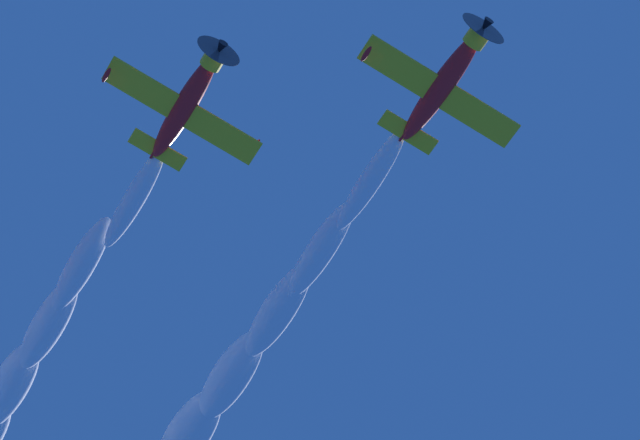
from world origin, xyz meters
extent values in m
ellipsoid|color=red|center=(-6.24, 5.56, 65.67)|extent=(7.31, 2.92, 1.66)
cylinder|color=yellow|center=(-3.04, 4.81, 65.46)|extent=(1.30, 1.42, 1.31)
cone|color=black|center=(-2.35, 4.65, 65.41)|extent=(0.90, 0.74, 0.64)
cylinder|color=#3F3F47|center=(-2.51, 4.69, 65.42)|extent=(0.81, 2.64, 2.74)
cube|color=yellow|center=(-6.45, 5.63, 65.51)|extent=(3.54, 9.19, 1.19)
ellipsoid|color=red|center=(-5.42, 9.94, 65.97)|extent=(1.03, 0.50, 0.35)
ellipsoid|color=red|center=(-7.49, 1.31, 65.05)|extent=(1.03, 0.50, 0.35)
cube|color=yellow|center=(-9.29, 6.27, 65.94)|extent=(1.69, 3.39, 0.51)
cube|color=red|center=(-9.34, 6.22, 66.48)|extent=(1.29, 0.51, 1.28)
ellipsoid|color=#1E232D|center=(-5.90, 5.43, 66.10)|extent=(1.81, 1.17, 0.87)
ellipsoid|color=red|center=(-16.94, -2.89, 67.35)|extent=(7.31, 2.92, 1.74)
cylinder|color=yellow|center=(-13.74, -3.63, 67.09)|extent=(1.31, 1.42, 1.31)
cone|color=black|center=(-13.06, -3.79, 67.04)|extent=(0.91, 0.74, 0.65)
cylinder|color=#3F3F47|center=(-13.22, -3.76, 67.05)|extent=(0.84, 2.62, 2.73)
cube|color=yellow|center=(-17.16, -2.82, 67.19)|extent=(3.54, 9.19, 1.18)
ellipsoid|color=red|center=(-16.12, 1.50, 67.63)|extent=(1.03, 0.50, 0.36)
ellipsoid|color=red|center=(-18.20, -7.14, 66.75)|extent=(1.03, 0.50, 0.36)
cube|color=yellow|center=(-19.99, -2.18, 67.65)|extent=(1.69, 3.39, 0.51)
cube|color=red|center=(-20.03, -2.23, 68.20)|extent=(1.30, 0.50, 1.29)
ellipsoid|color=#1E232D|center=(-16.60, -3.01, 67.77)|extent=(1.82, 1.17, 0.89)
ellipsoid|color=white|center=(-12.67, 6.90, 66.12)|extent=(6.98, 2.74, 1.74)
ellipsoid|color=white|center=(-17.88, 8.17, 66.64)|extent=(7.09, 3.10, 2.10)
ellipsoid|color=white|center=(-22.60, 9.33, 66.99)|extent=(7.20, 3.46, 2.46)
ellipsoid|color=white|center=(-28.20, 10.70, 67.63)|extent=(7.31, 3.82, 2.82)
ellipsoid|color=white|center=(-33.25, 11.78, 67.74)|extent=(7.42, 4.17, 3.18)
ellipsoid|color=white|center=(-23.23, -1.13, 67.74)|extent=(6.98, 2.74, 1.74)
ellipsoid|color=white|center=(-28.77, -0.46, 68.15)|extent=(7.09, 3.10, 2.10)
ellipsoid|color=white|center=(-33.54, 0.84, 68.58)|extent=(7.20, 3.46, 2.46)
ellipsoid|color=white|center=(-39.02, 2.08, 69.14)|extent=(7.31, 3.82, 2.82)
camera|label=1|loc=(8.35, -17.27, 1.41)|focal=75.17mm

